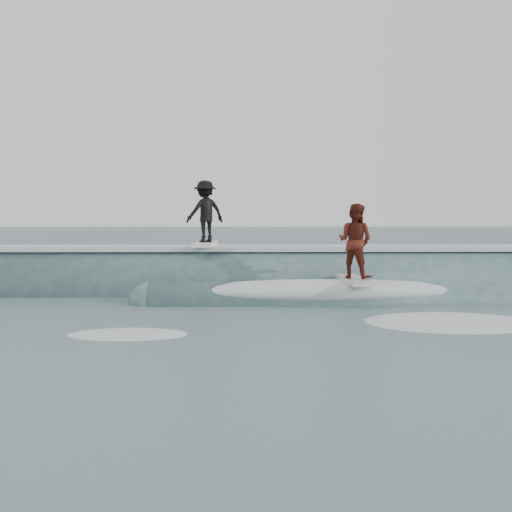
{
  "coord_description": "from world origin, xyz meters",
  "views": [
    {
      "loc": [
        -0.17,
        -13.36,
        2.27
      ],
      "look_at": [
        0.0,
        2.06,
        1.1
      ],
      "focal_mm": 40.0,
      "sensor_mm": 36.0,
      "label": 1
    }
  ],
  "objects": [
    {
      "name": "ground",
      "position": [
        0.0,
        0.0,
        0.0
      ],
      "size": [
        160.0,
        160.0,
        0.0
      ],
      "primitive_type": "plane",
      "color": "#41595F",
      "rests_on": "ground"
    },
    {
      "name": "breaking_wave",
      "position": [
        0.2,
        2.81,
        0.04
      ],
      "size": [
        23.44,
        4.04,
        2.51
      ],
      "color": "#345758",
      "rests_on": "ground"
    },
    {
      "name": "surfer_black",
      "position": [
        -1.45,
        3.06,
        2.24
      ],
      "size": [
        1.32,
        2.02,
        1.87
      ],
      "color": "white",
      "rests_on": "ground"
    },
    {
      "name": "surfer_red",
      "position": [
        2.47,
        0.86,
        1.48
      ],
      "size": [
        1.15,
        2.03,
        1.96
      ],
      "color": "silver",
      "rests_on": "ground"
    },
    {
      "name": "whitewater",
      "position": [
        2.42,
        -1.33,
        0.0
      ],
      "size": [
        17.12,
        6.38,
        0.1
      ],
      "color": "silver",
      "rests_on": "ground"
    },
    {
      "name": "far_swells",
      "position": [
        -2.48,
        17.65,
        0.0
      ],
      "size": [
        38.14,
        8.65,
        0.8
      ],
      "color": "#345758",
      "rests_on": "ground"
    }
  ]
}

